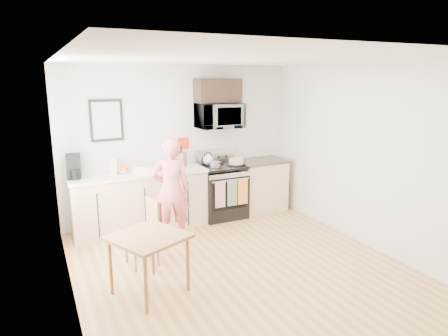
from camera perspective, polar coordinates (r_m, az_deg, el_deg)
name	(u,v)px	position (r m, az deg, el deg)	size (l,w,h in m)	color
floor	(244,271)	(5.23, 2.85, -14.49)	(4.60, 4.60, 0.00)	#AA6F42
back_wall	(180,143)	(6.84, -6.30, 3.51)	(4.00, 0.04, 2.60)	white
front_wall	(405,241)	(3.06, 24.48, -9.46)	(4.00, 0.04, 2.60)	white
left_wall	(67,192)	(4.22, -21.56, -3.21)	(0.04, 4.60, 2.60)	white
right_wall	(369,157)	(5.98, 20.07, 1.45)	(0.04, 4.60, 2.60)	white
ceiling	(246,59)	(4.65, 3.22, 15.27)	(4.00, 4.60, 0.04)	white
window	(62,153)	(4.95, -22.13, 1.99)	(0.06, 1.40, 1.50)	silver
cabinet_left	(140,202)	(6.54, -11.86, -4.80)	(2.10, 0.60, 0.90)	tan
countertop_left	(139,174)	(6.41, -12.05, -0.79)	(2.14, 0.64, 0.04)	silver
cabinet_right	(260,186)	(7.36, 5.22, -2.58)	(0.84, 0.60, 0.90)	tan
countertop_right	(261,161)	(7.25, 5.30, 1.01)	(0.88, 0.64, 0.04)	black
range	(222,192)	(6.98, -0.33, -3.50)	(0.76, 0.70, 1.16)	black
microwave	(219,116)	(6.82, -0.73, 7.46)	(0.76, 0.51, 0.42)	#ABABAF
upper_cabinet	(218,91)	(6.83, -0.90, 11.00)	(0.76, 0.35, 0.40)	black
wall_art	(106,120)	(6.46, -16.46, 6.55)	(0.50, 0.04, 0.65)	black
wall_trivet	(183,143)	(6.84, -5.86, 3.53)	(0.20, 0.02, 0.20)	red
person	(171,190)	(5.91, -7.60, -3.15)	(0.57, 0.37, 1.56)	#CB374B
dining_table	(148,242)	(4.59, -10.74, -10.36)	(0.85, 0.85, 0.69)	brown
chair	(150,222)	(5.32, -10.57, -7.63)	(0.45, 0.42, 0.87)	brown
knife_block	(181,160)	(6.69, -6.15, 1.20)	(0.11, 0.15, 0.24)	brown
utensil_crock	(174,159)	(6.69, -7.10, 1.30)	(0.11, 0.11, 0.33)	red
fruit_bowl	(122,170)	(6.44, -14.34, -0.28)	(0.29, 0.29, 0.11)	white
milk_carton	(114,166)	(6.31, -15.47, 0.23)	(0.10, 0.10, 0.27)	tan
coffee_maker	(74,167)	(6.26, -20.67, 0.10)	(0.23, 0.32, 0.36)	black
bread_bag	(145,170)	(6.30, -11.28, -0.26)	(0.32, 0.15, 0.12)	tan
cake	(236,162)	(6.89, 1.77, 0.90)	(0.31, 0.31, 0.10)	black
kettle	(208,159)	(6.88, -2.28, 1.26)	(0.18, 0.18, 0.22)	white
pot	(215,165)	(6.69, -1.25, 0.49)	(0.18, 0.30, 0.09)	#ABABAF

